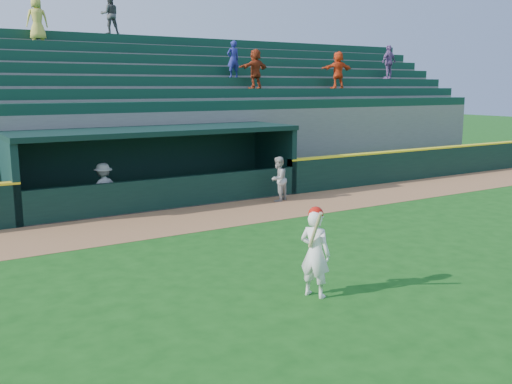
% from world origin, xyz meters
% --- Properties ---
extents(ground, '(120.00, 120.00, 0.00)m').
position_xyz_m(ground, '(0.00, 0.00, 0.00)').
color(ground, '#144B12').
rests_on(ground, ground).
extents(warning_track, '(40.00, 3.00, 0.01)m').
position_xyz_m(warning_track, '(0.00, 4.90, 0.01)').
color(warning_track, '#96633C').
rests_on(warning_track, ground).
extents(field_wall_right, '(15.50, 0.30, 1.20)m').
position_xyz_m(field_wall_right, '(12.25, 6.55, 0.60)').
color(field_wall_right, black).
rests_on(field_wall_right, ground).
extents(wall_stripe_right, '(15.50, 0.32, 0.06)m').
position_xyz_m(wall_stripe_right, '(12.25, 6.55, 1.23)').
color(wall_stripe_right, yellow).
rests_on(wall_stripe_right, field_wall_right).
extents(dugout_player_front, '(0.91, 0.84, 1.50)m').
position_xyz_m(dugout_player_front, '(3.46, 5.74, 0.75)').
color(dugout_player_front, '#ACACA7').
rests_on(dugout_player_front, ground).
extents(dugout_player_inside, '(1.06, 0.69, 1.54)m').
position_xyz_m(dugout_player_inside, '(-2.06, 7.00, 0.77)').
color(dugout_player_inside, '#A1A19C').
rests_on(dugout_player_inside, ground).
extents(dugout, '(9.40, 2.80, 2.46)m').
position_xyz_m(dugout, '(0.00, 8.00, 1.36)').
color(dugout, '#62635E').
rests_on(dugout, ground).
extents(stands, '(34.50, 6.26, 7.56)m').
position_xyz_m(stands, '(-0.00, 12.57, 2.40)').
color(stands, slate).
rests_on(stands, ground).
extents(batter_at_plate, '(0.59, 0.83, 1.70)m').
position_xyz_m(batter_at_plate, '(-0.94, -1.94, 0.85)').
color(batter_at_plate, white).
rests_on(batter_at_plate, ground).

